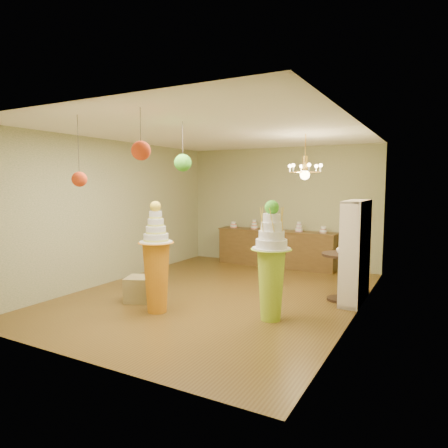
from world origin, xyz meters
The scene contains 17 objects.
floor centered at (0.00, 0.00, 0.00)m, with size 6.50×6.50×0.00m, color #573F17.
ceiling centered at (0.00, 0.00, 3.00)m, with size 6.50×6.50×0.00m, color white.
wall_back centered at (0.00, 3.25, 1.50)m, with size 5.00×0.04×3.00m, color #96986C.
wall_front centered at (0.00, -3.25, 1.50)m, with size 5.00×0.04×3.00m, color #96986C.
wall_left centered at (-2.50, 0.00, 1.50)m, with size 0.04×6.50×3.00m, color #96986C.
wall_right centered at (2.50, 0.00, 1.50)m, with size 0.04×6.50×3.00m, color #96986C.
pedestal_green centered at (1.40, -0.84, 0.79)m, with size 0.68×0.68×1.84m.
pedestal_orange centered at (-0.38, -1.36, 0.73)m, with size 0.58×0.58×1.81m.
burlap_riser centered at (-1.02, -1.02, 0.22)m, with size 0.48×0.48×0.44m, color olive.
sideboard centered at (0.00, 2.97, 0.48)m, with size 3.04×0.54×1.16m.
shelving_unit centered at (2.34, 0.80, 0.90)m, with size 0.33×1.20×1.80m.
round_table centered at (2.10, 0.71, 0.55)m, with size 0.83×0.83×0.85m.
vase centered at (2.10, 0.71, 0.94)m, with size 0.16×0.16×0.17m, color #F1DFD0.
pom_red_left centered at (-0.69, -2.60, 2.15)m, with size 0.20×0.20×0.95m.
pom_green_mid centered at (0.22, -1.46, 2.40)m, with size 0.26×0.26×0.73m.
pom_red_right centered at (0.40, -2.62, 2.49)m, with size 0.24×0.24×0.63m.
chandelier centered at (1.37, 0.85, 2.30)m, with size 0.68×0.68×0.85m.
Camera 1 is at (3.61, -6.42, 2.09)m, focal length 32.00 mm.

